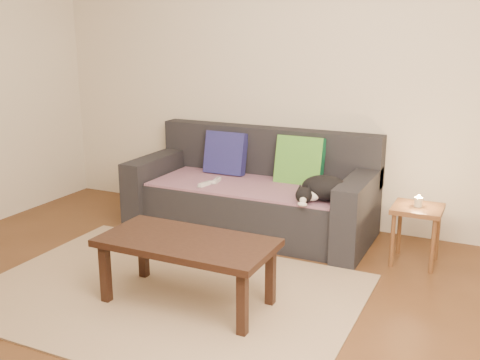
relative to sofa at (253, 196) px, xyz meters
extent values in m
plane|color=brown|center=(0.00, -1.57, -0.31)|extent=(4.50, 4.50, 0.00)
cube|color=beige|center=(0.00, 0.43, 0.99)|extent=(4.50, 0.04, 2.60)
cube|color=#232328|center=(0.00, -0.07, -0.10)|extent=(1.70, 0.78, 0.42)
cube|color=#232328|center=(0.00, 0.33, 0.34)|extent=(2.10, 0.18, 0.45)
cube|color=#232328|center=(-0.95, -0.07, -0.01)|extent=(0.20, 0.90, 0.60)
cube|color=#232328|center=(0.95, -0.07, -0.01)|extent=(0.20, 0.90, 0.60)
cube|color=#45284B|center=(0.00, -0.09, 0.12)|extent=(1.66, 0.74, 0.02)
cube|color=#11184B|center=(-0.35, 0.17, 0.32)|extent=(0.39, 0.18, 0.40)
cube|color=#0D5936|center=(0.37, 0.17, 0.32)|extent=(0.42, 0.19, 0.43)
ellipsoid|color=black|center=(0.73, -0.26, 0.23)|extent=(0.44, 0.39, 0.20)
sphere|color=black|center=(0.61, -0.43, 0.20)|extent=(0.16, 0.16, 0.13)
sphere|color=white|center=(0.63, -0.48, 0.18)|extent=(0.07, 0.07, 0.05)
ellipsoid|color=black|center=(0.90, -0.30, 0.17)|extent=(0.16, 0.10, 0.04)
cube|color=white|center=(-0.32, -0.30, 0.15)|extent=(0.06, 0.15, 0.03)
cube|color=white|center=(-0.28, -0.15, 0.15)|extent=(0.06, 0.15, 0.03)
cube|color=brown|center=(1.42, -0.16, 0.12)|extent=(0.36, 0.36, 0.04)
cylinder|color=brown|center=(1.28, -0.30, -0.10)|extent=(0.03, 0.03, 0.41)
cylinder|color=brown|center=(1.56, -0.30, -0.10)|extent=(0.03, 0.03, 0.41)
cylinder|color=brown|center=(1.28, -0.01, -0.10)|extent=(0.03, 0.03, 0.41)
cylinder|color=brown|center=(1.56, -0.01, -0.10)|extent=(0.03, 0.03, 0.41)
cylinder|color=beige|center=(1.42, -0.16, 0.18)|extent=(0.06, 0.06, 0.07)
sphere|color=#FFBF59|center=(1.42, -0.16, 0.22)|extent=(0.02, 0.02, 0.02)
cube|color=tan|center=(0.00, -1.42, -0.30)|extent=(2.50, 1.80, 0.01)
cube|color=black|center=(0.20, -1.48, 0.11)|extent=(1.11, 0.56, 0.04)
cube|color=black|center=(-0.29, -1.69, -0.11)|extent=(0.06, 0.06, 0.40)
cube|color=black|center=(0.69, -1.69, -0.11)|extent=(0.06, 0.06, 0.40)
cube|color=black|center=(-0.29, -1.27, -0.11)|extent=(0.06, 0.06, 0.40)
cube|color=black|center=(0.69, -1.27, -0.11)|extent=(0.06, 0.06, 0.40)
camera|label=1|loc=(1.93, -4.33, 1.41)|focal=42.00mm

